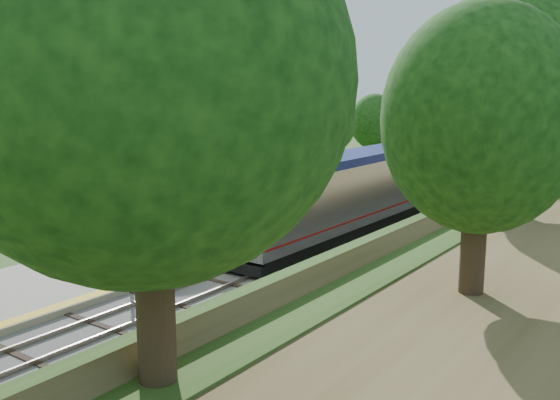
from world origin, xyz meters
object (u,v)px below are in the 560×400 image
Objects in this scene: lamppost_far at (129,225)px; signal_farside at (434,180)px; station_building at (244,139)px; signal_gantry at (546,121)px.

signal_farside reaches higher than lamppost_far.
station_building is at bearing 116.91° from lamppost_far.
signal_farside is at bearing 43.61° from lamppost_far.
station_building reaches higher than lamppost_far.
signal_gantry is 1.82× the size of lamppost_far.
station_building is 1.33× the size of signal_farside.
signal_gantry is at bearing 56.62° from station_building.
station_building is 23.33m from lamppost_far.
station_building is 23.27m from signal_farside.
station_building reaches higher than signal_gantry.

